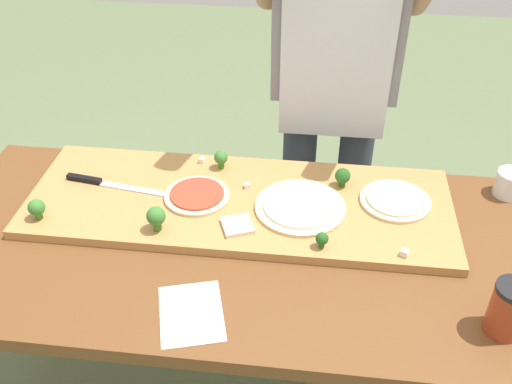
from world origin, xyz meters
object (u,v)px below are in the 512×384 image
(prep_table, at_px, (241,268))
(flour_cup, at_px, (510,185))
(cheese_crumble_c, at_px, (405,253))
(recipe_note, at_px, (191,313))
(broccoli_floret_back_right, at_px, (156,217))
(cheese_crumble_b, at_px, (202,160))
(pizza_whole_white_garlic, at_px, (300,206))
(chefs_knife, at_px, (103,183))
(cook_center, at_px, (335,64))
(broccoli_floret_center_left, at_px, (36,209))
(pizza_whole_cheese_artichoke, at_px, (395,200))
(broccoli_floret_center_right, at_px, (221,158))
(cheese_crumble_a, at_px, (247,186))
(pizza_whole_tomato_red, at_px, (197,195))
(sauce_jar, at_px, (509,309))
(broccoli_floret_front_left, at_px, (322,239))
(broccoli_floret_front_right, at_px, (343,176))
(pizza_slice_far_right, at_px, (237,226))

(prep_table, height_order, flour_cup, flour_cup)
(cheese_crumble_c, relative_size, recipe_note, 0.09)
(broccoli_floret_back_right, distance_m, cheese_crumble_b, 0.34)
(broccoli_floret_back_right, xyz_separation_m, recipe_note, (0.14, -0.26, -0.07))
(prep_table, relative_size, pizza_whole_white_garlic, 6.60)
(flour_cup, xyz_separation_m, recipe_note, (-0.84, -0.57, -0.03))
(flour_cup, bearing_deg, chefs_knife, -173.71)
(prep_table, height_order, broccoli_floret_back_right, broccoli_floret_back_right)
(cook_center, bearing_deg, broccoli_floret_center_left, -142.21)
(prep_table, relative_size, cheese_crumble_c, 94.93)
(pizza_whole_cheese_artichoke, distance_m, recipe_note, 0.67)
(pizza_whole_cheese_artichoke, bearing_deg, broccoli_floret_center_right, 167.81)
(broccoli_floret_back_right, relative_size, cheese_crumble_a, 4.57)
(broccoli_floret_back_right, bearing_deg, flour_cup, 17.74)
(broccoli_floret_center_right, bearing_deg, pizza_whole_tomato_red, -105.64)
(broccoli_floret_center_left, bearing_deg, sauce_jar, -10.60)
(broccoli_floret_center_left, height_order, cheese_crumble_c, broccoli_floret_center_left)
(prep_table, height_order, pizza_whole_white_garlic, pizza_whole_white_garlic)
(flour_cup, bearing_deg, cheese_crumble_c, -134.51)
(cheese_crumble_a, xyz_separation_m, cheese_crumble_b, (-0.16, 0.12, 0.00))
(chefs_knife, distance_m, cheese_crumble_c, 0.88)
(broccoli_floret_front_left, bearing_deg, cook_center, 88.95)
(chefs_knife, xyz_separation_m, cheese_crumble_b, (0.27, 0.15, 0.00))
(pizza_whole_cheese_artichoke, relative_size, pizza_whole_tomato_red, 1.06)
(cheese_crumble_a, bearing_deg, cheese_crumble_b, 143.66)
(broccoli_floret_center_right, distance_m, broccoli_floret_back_right, 0.33)
(broccoli_floret_back_right, xyz_separation_m, cheese_crumble_b, (0.06, 0.33, -0.03))
(pizza_whole_tomato_red, relative_size, flour_cup, 2.19)
(pizza_whole_tomato_red, xyz_separation_m, cheese_crumble_b, (-0.02, 0.18, 0.00))
(broccoli_floret_back_right, distance_m, recipe_note, 0.30)
(pizza_whole_tomato_red, xyz_separation_m, broccoli_floret_center_right, (0.04, 0.16, 0.03))
(broccoli_floret_center_right, height_order, broccoli_floret_back_right, broccoli_floret_back_right)
(pizza_whole_cheese_artichoke, height_order, cheese_crumble_b, same)
(chefs_knife, relative_size, cheese_crumble_c, 18.35)
(chefs_knife, distance_m, flour_cup, 1.20)
(broccoli_floret_center_right, distance_m, broccoli_floret_front_right, 0.37)
(chefs_knife, height_order, broccoli_floret_front_right, broccoli_floret_front_right)
(pizza_whole_white_garlic, xyz_separation_m, cheese_crumble_a, (-0.16, 0.08, 0.00))
(broccoli_floret_front_left, bearing_deg, broccoli_floret_front_right, 79.37)
(pizza_slice_far_right, relative_size, cook_center, 0.05)
(pizza_whole_tomato_red, xyz_separation_m, broccoli_floret_front_left, (0.36, -0.17, 0.02))
(pizza_whole_tomato_red, bearing_deg, broccoli_floret_back_right, -116.50)
(chefs_knife, height_order, pizza_whole_cheese_artichoke, same)
(prep_table, xyz_separation_m, flour_cup, (0.76, 0.31, 0.13))
(pizza_slice_far_right, bearing_deg, prep_table, -69.07)
(prep_table, relative_size, broccoli_floret_front_left, 37.01)
(broccoli_floret_front_right, bearing_deg, broccoli_floret_center_right, 172.12)
(pizza_whole_white_garlic, bearing_deg, flour_cup, 16.30)
(recipe_note, bearing_deg, cheese_crumble_a, 81.69)
(pizza_whole_white_garlic, bearing_deg, recipe_note, -120.48)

